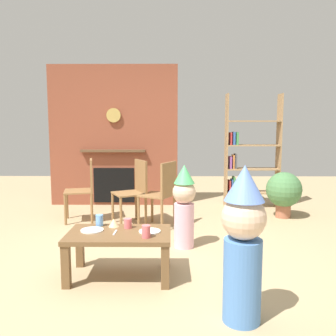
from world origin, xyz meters
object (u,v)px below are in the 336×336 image
child_in_pink (184,204)px  dining_chair_middle (135,188)px  dining_chair_left (85,186)px  potted_plant_tall (284,191)px  coffee_table (119,240)px  paper_plate_rear (150,231)px  dining_chair_right (163,191)px  bookshelf (248,156)px  paper_cup_near_left (146,231)px  paper_cup_near_right (128,223)px  birthday_cake_slice (114,223)px  paper_cup_center (99,220)px  paper_plate_front (92,230)px  child_with_cone_hat (243,240)px

child_in_pink → dining_chair_middle: child_in_pink is taller
dining_chair_left → potted_plant_tall: 2.95m
coffee_table → paper_plate_rear: 0.29m
dining_chair_left → dining_chair_right: 1.18m
bookshelf → paper_cup_near_left: (-1.50, -3.00, -0.39)m
coffee_table → potted_plant_tall: 3.05m
paper_cup_near_right → potted_plant_tall: (2.10, 2.01, -0.06)m
dining_chair_middle → dining_chair_right: (0.40, -0.20, 0.00)m
birthday_cake_slice → paper_cup_near_left: bearing=-45.1°
paper_cup_center → birthday_cake_slice: bearing=-9.2°
paper_cup_near_left → dining_chair_left: dining_chair_left is taller
birthday_cake_slice → bookshelf: bearing=55.4°
dining_chair_left → dining_chair_right: size_ratio=1.00×
dining_chair_middle → paper_plate_front: bearing=55.9°
dining_chair_left → dining_chair_right: same height
dining_chair_middle → potted_plant_tall: bearing=162.1°
paper_plate_front → dining_chair_right: bearing=68.3°
paper_cup_near_right → paper_plate_front: (-0.32, -0.09, -0.04)m
paper_cup_near_right → paper_cup_near_left: bearing=-56.0°
paper_cup_center → dining_chair_middle: 1.60m
birthday_cake_slice → potted_plant_tall: (2.25, 1.96, -0.05)m
coffee_table → paper_cup_center: paper_cup_center is taller
paper_cup_center → paper_plate_rear: bearing=-20.9°
potted_plant_tall → paper_cup_center: bearing=-140.9°
paper_plate_front → child_in_pink: size_ratio=0.22×
paper_plate_rear → dining_chair_middle: size_ratio=0.22×
paper_cup_near_left → paper_plate_front: bearing=159.2°
bookshelf → potted_plant_tall: 0.93m
paper_plate_front → child_with_cone_hat: 1.47m
coffee_table → paper_cup_center: size_ratio=8.56×
bookshelf → paper_plate_front: (-2.02, -2.80, -0.44)m
dining_chair_left → potted_plant_tall: size_ratio=1.30×
paper_cup_near_left → potted_plant_tall: size_ratio=0.16×
bookshelf → paper_cup_near_right: bearing=-122.0°
paper_cup_near_left → paper_plate_rear: (0.02, 0.17, -0.05)m
birthday_cake_slice → paper_cup_near_right: bearing=-19.0°
potted_plant_tall → paper_cup_near_left: bearing=-129.8°
paper_cup_center → dining_chair_left: bearing=107.7°
paper_cup_near_left → paper_cup_near_right: size_ratio=1.20×
paper_plate_rear → potted_plant_tall: bearing=48.4°
paper_plate_rear → birthday_cake_slice: bearing=154.9°
paper_cup_near_right → child_in_pink: size_ratio=0.10×
birthday_cake_slice → dining_chair_middle: dining_chair_middle is taller
bookshelf → child_with_cone_hat: 3.68m
bookshelf → dining_chair_left: bookshelf is taller
bookshelf → paper_cup_near_left: bookshelf is taller
coffee_table → paper_cup_near_left: size_ratio=8.55×
coffee_table → dining_chair_middle: dining_chair_middle is taller
paper_plate_rear → potted_plant_tall: 2.85m
paper_cup_center → paper_plate_rear: 0.54m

